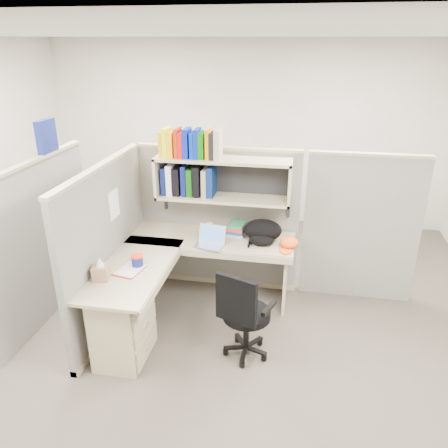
% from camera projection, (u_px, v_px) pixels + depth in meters
% --- Properties ---
extents(ground, '(6.00, 6.00, 0.00)m').
position_uv_depth(ground, '(201.00, 327.00, 4.39)').
color(ground, '#332E27').
rests_on(ground, ground).
extents(room_shell, '(6.00, 6.00, 6.00)m').
position_uv_depth(room_shell, '(197.00, 171.00, 3.76)').
color(room_shell, '#B4B1A2').
rests_on(room_shell, ground).
extents(cubicle, '(3.79, 1.84, 1.95)m').
position_uv_depth(cubicle, '(174.00, 224.00, 4.51)').
color(cubicle, slate).
rests_on(cubicle, ground).
extents(desk, '(1.74, 1.75, 0.73)m').
position_uv_depth(desk, '(150.00, 301.00, 4.03)').
color(desk, tan).
rests_on(desk, ground).
extents(laptop, '(0.32, 0.32, 0.20)m').
position_uv_depth(laptop, '(209.00, 237.00, 4.38)').
color(laptop, silver).
rests_on(laptop, desk).
extents(backpack, '(0.46, 0.39, 0.23)m').
position_uv_depth(backpack, '(262.00, 232.00, 4.46)').
color(backpack, black).
rests_on(backpack, desk).
extents(orange_cap, '(0.24, 0.26, 0.10)m').
position_uv_depth(orange_cap, '(289.00, 242.00, 4.39)').
color(orange_cap, '#F05314').
rests_on(orange_cap, desk).
extents(snack_canister, '(0.11, 0.11, 0.11)m').
position_uv_depth(snack_canister, '(137.00, 260.00, 4.02)').
color(snack_canister, navy).
rests_on(snack_canister, desk).
extents(tissue_box, '(0.15, 0.15, 0.21)m').
position_uv_depth(tissue_box, '(100.00, 269.00, 3.78)').
color(tissue_box, '#9D7659').
rests_on(tissue_box, desk).
extents(mouse, '(0.09, 0.07, 0.03)m').
position_uv_depth(mouse, '(218.00, 241.00, 4.49)').
color(mouse, '#8BABC5').
rests_on(mouse, desk).
extents(paper_cup, '(0.09, 0.09, 0.11)m').
position_uv_depth(paper_cup, '(209.00, 228.00, 4.72)').
color(paper_cup, silver).
rests_on(paper_cup, desk).
extents(book_stack, '(0.21, 0.27, 0.12)m').
position_uv_depth(book_stack, '(237.00, 228.00, 4.70)').
color(book_stack, gray).
rests_on(book_stack, desk).
extents(loose_paper, '(0.25, 0.30, 0.00)m').
position_uv_depth(loose_paper, '(130.00, 269.00, 3.98)').
color(loose_paper, white).
rests_on(loose_paper, desk).
extents(task_chair, '(0.52, 0.48, 0.90)m').
position_uv_depth(task_chair, '(244.00, 327.00, 3.85)').
color(task_chair, black).
rests_on(task_chair, ground).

